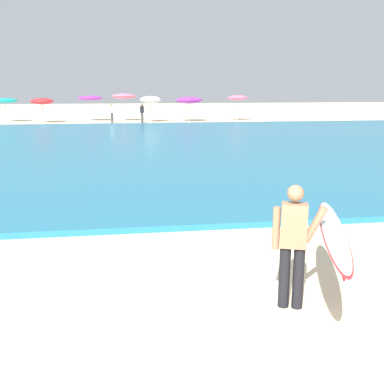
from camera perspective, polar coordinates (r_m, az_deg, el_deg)
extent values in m
plane|color=beige|center=(5.43, 5.43, -20.44)|extent=(160.00, 160.00, 0.00)
cube|color=teal|center=(23.38, -5.65, 5.74)|extent=(120.00, 28.00, 0.14)
cylinder|color=black|center=(6.53, 11.37, -10.25)|extent=(0.15, 0.15, 0.88)
cylinder|color=black|center=(6.53, 13.04, -10.31)|extent=(0.15, 0.15, 0.88)
cube|color=#9E7051|center=(6.28, 12.53, -4.05)|extent=(0.39, 0.32, 0.60)
sphere|color=#9E7051|center=(6.16, 12.73, -0.14)|extent=(0.22, 0.22, 0.22)
cylinder|color=#9E7051|center=(6.29, 10.40, -4.40)|extent=(0.10, 0.10, 0.58)
cylinder|color=#9E7051|center=(6.31, 14.99, -3.92)|extent=(0.33, 0.20, 0.51)
ellipsoid|color=white|center=(6.33, 17.13, -4.65)|extent=(1.19, 2.76, 0.16)
ellipsoid|color=red|center=(6.34, 17.11, -4.81)|extent=(1.26, 2.87, 0.12)
cube|color=red|center=(5.31, 18.31, -9.47)|extent=(0.07, 0.14, 0.14)
cylinder|color=beige|center=(42.62, -22.05, 9.20)|extent=(0.05, 0.05, 1.76)
ellipsoid|color=#19ADB2|center=(42.59, -22.16, 10.46)|extent=(1.99, 2.00, 0.48)
cylinder|color=beige|center=(40.61, -18.03, 9.34)|extent=(0.05, 0.05, 1.72)
ellipsoid|color=red|center=(40.57, -18.12, 10.65)|extent=(1.84, 1.85, 0.55)
cylinder|color=beige|center=(41.65, -12.44, 9.90)|extent=(0.05, 0.05, 1.95)
ellipsoid|color=purple|center=(41.61, -12.51, 11.32)|extent=(2.13, 2.13, 0.39)
cylinder|color=beige|center=(41.26, -8.40, 10.12)|extent=(0.05, 0.05, 2.08)
ellipsoid|color=pink|center=(41.22, -8.45, 11.67)|extent=(2.07, 2.10, 0.58)
cylinder|color=beige|center=(39.53, -5.14, 9.90)|extent=(0.05, 0.05, 1.82)
ellipsoid|color=white|center=(39.49, -5.17, 11.34)|extent=(1.76, 1.80, 0.69)
cylinder|color=beige|center=(40.24, -0.35, 9.95)|extent=(0.05, 0.05, 1.74)
ellipsoid|color=purple|center=(40.20, -0.35, 11.32)|extent=(2.25, 2.27, 0.66)
cylinder|color=beige|center=(41.50, 5.63, 10.12)|extent=(0.05, 0.05, 1.94)
ellipsoid|color=pink|center=(41.46, 5.66, 11.55)|extent=(1.79, 1.81, 0.53)
cylinder|color=#383842|center=(39.19, -6.19, 9.14)|extent=(0.20, 0.20, 0.84)
cube|color=black|center=(39.16, -6.22, 10.14)|extent=(0.32, 0.20, 0.54)
sphere|color=brown|center=(39.14, -6.23, 10.68)|extent=(0.20, 0.20, 0.20)
cylinder|color=#383842|center=(39.65, -9.90, 9.06)|extent=(0.20, 0.20, 0.84)
cube|color=white|center=(39.61, -9.93, 10.06)|extent=(0.32, 0.20, 0.54)
sphere|color=#9E7051|center=(39.59, -9.96, 10.59)|extent=(0.20, 0.20, 0.20)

